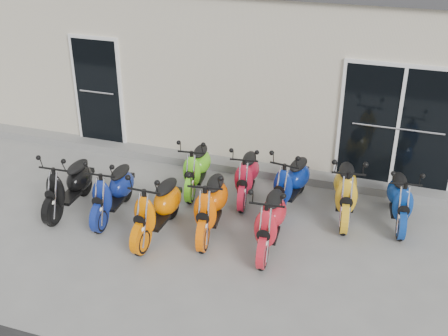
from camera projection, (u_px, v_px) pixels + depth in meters
The scene contains 15 objects.
ground at pixel (212, 226), 9.01m from camera, with size 80.00×80.00×0.00m, color gray.
building at pixel (290, 48), 12.68m from camera, with size 14.00×6.00×3.20m, color beige.
front_step at pixel (248, 168), 10.68m from camera, with size 14.00×0.40×0.15m, color gray.
door_left at pixel (98, 88), 11.20m from camera, with size 1.07×0.08×2.22m, color black.
door_right at pixel (399, 124), 9.53m from camera, with size 2.02×0.08×2.22m, color black.
scooter_front_black at pixel (68, 179), 9.22m from camera, with size 0.56×1.55×1.15m, color black, non-canonical shape.
scooter_front_blue at pixel (112, 185), 9.04m from camera, with size 0.56×1.55×1.14m, color navy, non-canonical shape.
scooter_front_orange_a at pixel (157, 201), 8.51m from camera, with size 0.59×1.63×1.20m, color orange, non-canonical shape.
scooter_front_orange_b at pixel (211, 197), 8.60m from camera, with size 0.60×1.65×1.22m, color #FF6403, non-canonical shape.
scooter_front_red at pixel (270, 214), 8.21m from camera, with size 0.58×1.59×1.17m, color red, non-canonical shape.
scooter_back_green at pixel (196, 162), 9.85m from camera, with size 0.54×1.48×1.09m, color #66D920, non-canonical shape.
scooter_back_red at pixel (247, 169), 9.59m from camera, with size 0.54×1.47×1.09m, color #B5152D, non-canonical shape.
scooter_back_blue at pixel (291, 176), 9.32m from camera, with size 0.56×1.55×1.15m, color navy, non-canonical shape.
scooter_back_yellow at pixel (346, 184), 9.01m from camera, with size 0.59×1.63×1.20m, color gold, non-canonical shape.
scooter_back_extra at pixel (401, 193), 8.85m from camera, with size 0.54×1.48×1.09m, color navy, non-canonical shape.
Camera 1 is at (2.65, -7.15, 4.89)m, focal length 45.00 mm.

